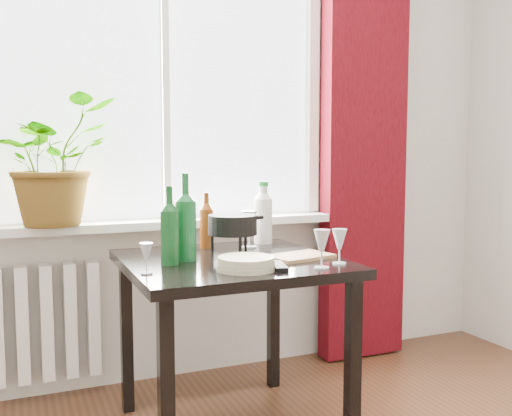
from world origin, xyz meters
name	(u,v)px	position (x,y,z in m)	size (l,w,h in m)	color
window	(164,68)	(0.00, 2.22, 1.60)	(1.72, 0.08, 1.62)	white
windowsill	(170,223)	(0.00, 2.15, 0.82)	(1.72, 0.20, 0.04)	silver
curtain	(364,132)	(1.12, 2.12, 1.30)	(0.50, 0.12, 2.56)	#3A050B
radiator	(10,326)	(-0.75, 2.18, 0.38)	(0.80, 0.10, 0.55)	silver
table	(230,280)	(0.10, 1.55, 0.65)	(0.85, 0.85, 0.74)	black
potted_plant	(53,161)	(-0.54, 2.11, 1.14)	(0.53, 0.46, 0.59)	#1F7420
wine_bottle_left	(170,225)	(-0.16, 1.52, 0.89)	(0.07, 0.07, 0.31)	#0B3C15
wine_bottle_right	(186,216)	(-0.08, 1.58, 0.92)	(0.08, 0.08, 0.36)	#0D481E
bottle_amber	(207,220)	(0.10, 1.85, 0.87)	(0.06, 0.06, 0.26)	#6B2D0B
cleaning_bottle	(263,212)	(0.39, 1.87, 0.89)	(0.09, 0.09, 0.30)	silver
wineglass_front_right	(322,249)	(0.34, 1.22, 0.81)	(0.06, 0.06, 0.15)	silver
wineglass_far_right	(339,246)	(0.45, 1.27, 0.81)	(0.06, 0.06, 0.14)	silver
wineglass_back_center	(249,229)	(0.28, 1.78, 0.83)	(0.07, 0.07, 0.18)	silver
wineglass_back_left	(170,232)	(-0.09, 1.78, 0.83)	(0.08, 0.08, 0.18)	silver
wineglass_front_left	(146,258)	(-0.28, 1.38, 0.80)	(0.05, 0.05, 0.11)	#AFB3BD
plate_stack	(246,263)	(0.07, 1.31, 0.76)	(0.22, 0.22, 0.05)	beige
fondue_pot	(233,234)	(0.16, 1.68, 0.82)	(0.25, 0.21, 0.17)	black
tv_remote	(279,266)	(0.20, 1.28, 0.75)	(0.05, 0.16, 0.02)	black
cutting_board	(300,256)	(0.37, 1.45, 0.75)	(0.26, 0.17, 0.01)	#9C7046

